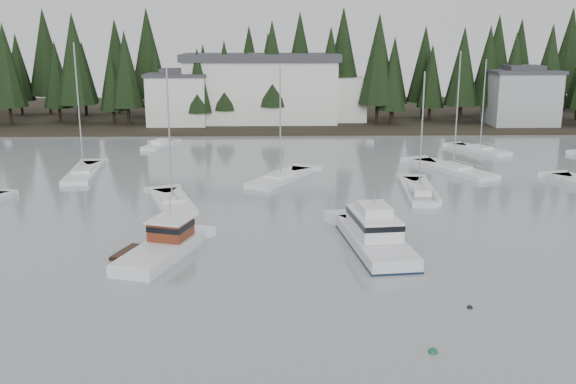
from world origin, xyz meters
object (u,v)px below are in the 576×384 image
harbor_inn (274,89)px  lobster_boat_brown (162,248)px  sailboat_4 (453,171)px  house_west (178,98)px  sailboat_3 (84,174)px  sailboat_5 (480,151)px  house_east_a (521,96)px  sailboat_1 (280,180)px  runabout_1 (422,198)px  sailboat_0 (172,204)px  sailboat_7 (419,192)px  runabout_3 (160,146)px  cabin_cruiser_center (375,237)px

harbor_inn → lobster_boat_brown: bearing=-96.8°
sailboat_4 → house_west: bearing=19.3°
sailboat_3 → sailboat_5: 47.75m
house_east_a → sailboat_1: (-38.33, -37.03, -4.85)m
sailboat_4 → house_east_a: bearing=-56.5°
harbor_inn → sailboat_5: 37.03m
runabout_1 → sailboat_0: bearing=100.8°
sailboat_4 → sailboat_7: (-5.87, -9.50, -0.00)m
harbor_inn → sailboat_0: 51.86m
sailboat_4 → runabout_3: sailboat_4 is taller
sailboat_5 → runabout_1: bearing=123.6°
house_east_a → sailboat_0: bearing=-135.9°
sailboat_0 → sailboat_3: sailboat_3 is taller
harbor_inn → sailboat_1: 41.77m
sailboat_1 → cabin_cruiser_center: bearing=-134.7°
sailboat_4 → runabout_1: 13.48m
sailboat_1 → sailboat_7: size_ratio=1.02×
house_west → runabout_3: size_ratio=1.38×
sailboat_0 → runabout_1: (22.13, 1.29, 0.07)m
cabin_cruiser_center → harbor_inn: bearing=-0.0°
sailboat_3 → sailboat_5: (46.06, 12.56, -0.00)m
harbor_inn → sailboat_4: (19.38, -37.48, -5.72)m
house_west → runabout_1: size_ratio=1.50×
runabout_1 → sailboat_5: bearing=-20.8°
sailboat_3 → runabout_3: size_ratio=2.04×
sailboat_1 → sailboat_0: bearing=163.3°
sailboat_3 → runabout_3: 17.62m
house_west → lobster_boat_brown: 61.18m
house_west → sailboat_7: (28.55, -43.64, -4.60)m
runabout_3 → sailboat_5: bearing=-76.6°
sailboat_7 → house_east_a: bearing=-26.0°
house_east_a → harbor_inn: (-38.96, 4.34, 0.87)m
house_east_a → lobster_boat_brown: 75.74m
house_west → sailboat_1: size_ratio=0.80×
harbor_inn → sailboat_4: sailboat_4 is taller
sailboat_4 → runabout_1: (-6.15, -11.99, 0.07)m
sailboat_0 → sailboat_1: sailboat_0 is taller
sailboat_3 → lobster_boat_brown: bearing=-159.7°
house_west → house_east_a: house_east_a is taller
sailboat_1 → sailboat_7: bearing=-84.9°
runabout_3 → sailboat_7: bearing=-112.5°
harbor_inn → sailboat_1: size_ratio=2.48×
sailboat_3 → runabout_1: (33.34, -11.12, 0.06)m
lobster_boat_brown → cabin_cruiser_center: 14.60m
sailboat_1 → sailboat_4: (18.75, 3.89, 0.00)m
house_east_a → sailboat_1: 53.52m
cabin_cruiser_center → runabout_3: (-21.87, 41.02, -0.56)m
harbor_inn → runabout_1: (13.23, -49.47, -5.64)m
lobster_boat_brown → sailboat_0: 13.23m
house_east_a → sailboat_1: size_ratio=0.89×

